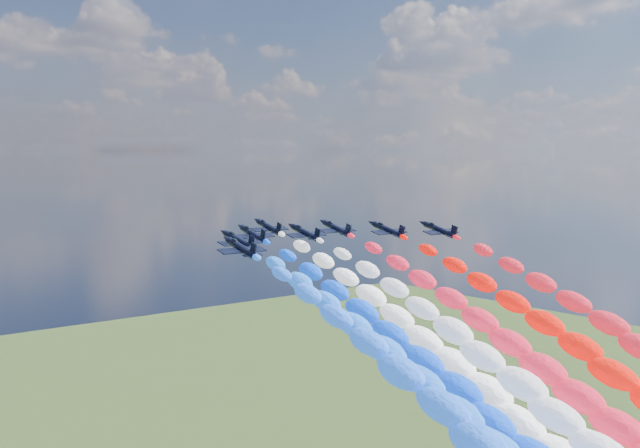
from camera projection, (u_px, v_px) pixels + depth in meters
jet_0 at (241, 248)px, 141.39m from camera, size 8.97×12.05×5.19m
trail_0 at (462, 446)px, 104.52m from camera, size 6.60×97.23×45.68m
jet_1 at (238, 240)px, 153.30m from camera, size 9.07×12.11×5.19m
trail_1 at (437, 416)px, 116.44m from camera, size 6.60×97.23×45.68m
jet_2 at (252, 234)px, 164.85m from camera, size 9.31×12.28×5.19m
trail_2 at (437, 392)px, 127.99m from camera, size 6.60×97.23×45.68m
jet_3 at (305, 233)px, 167.30m from camera, size 8.67×11.83×5.19m
trail_3 at (501, 388)px, 130.44m from camera, size 6.60×97.23×45.68m
jet_4 at (268, 227)px, 179.81m from camera, size 8.98×12.05×5.19m
trail_4 at (438, 367)px, 142.94m from camera, size 6.60×97.23×45.68m
jet_5 at (336, 228)px, 176.76m from camera, size 8.79×11.92×5.19m
trail_5 at (527, 372)px, 139.89m from camera, size 6.60×97.23×45.68m
jet_6 at (388, 230)px, 173.33m from camera, size 9.02×12.08×5.19m
trail_6 at (597, 377)px, 136.46m from camera, size 6.60×97.23×45.68m
jet_7 at (439, 230)px, 173.17m from camera, size 8.71×11.86×5.19m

